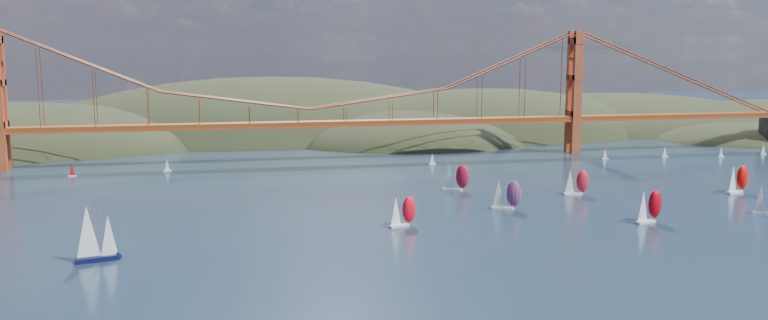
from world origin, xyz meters
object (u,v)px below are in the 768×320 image
Objects in this scene: racer_1 at (649,205)px; racer_3 at (576,182)px; racer_rwb at (506,194)px; racer_2 at (768,200)px; sloop_navy at (94,234)px; racer_4 at (737,178)px; racer_0 at (402,211)px; racer_5 at (455,177)px.

racer_1 is 1.09× the size of racer_3.
racer_1 is 40.14m from racer_rwb.
racer_rwb is (-70.88, 22.46, 0.29)m from racer_2.
sloop_navy is 1.43× the size of racer_rwb.
racer_rwb is at bearing -145.13° from racer_3.
racer_rwb reaches higher than racer_2.
racer_rwb is at bearing 168.47° from racer_4.
racer_2 is (180.86, 9.50, -1.86)m from sloop_navy.
racer_2 is 0.89× the size of racer_4.
racer_3 reaches higher than racer_0.
racer_3 is 0.90× the size of racer_4.
racer_4 reaches higher than racer_3.
racer_2 is at bearing -22.83° from racer_0.
sloop_navy is 142.25m from racer_1.
racer_0 is 37.95m from racer_rwb.
racer_2 is 55.78m from racer_3.
sloop_navy reaches higher than racer_0.
racer_2 is at bearing -10.97° from sloop_navy.
racer_3 is at bearing 4.84° from sloop_navy.
sloop_navy is 121.90m from racer_5.
racer_0 is 67.69m from racer_1.
racer_1 is 38.87m from racer_2.
racer_2 is 32.79m from racer_4.
sloop_navy reaches higher than racer_rwb.
racer_2 is (105.86, -7.76, 0.07)m from racer_0.
racer_5 reaches higher than racer_2.
racer_0 is at bearing 173.90° from racer_4.
racer_rwb is (109.98, 31.96, -1.58)m from sloop_navy.
racer_rwb is (-32.05, 24.16, -0.13)m from racer_1.
racer_rwb is at bearing -171.04° from racer_2.
racer_3 is at bearing 6.43° from racer_0.
racer_4 is 1.02× the size of racer_5.
racer_1 is at bearing -29.84° from racer_5.
sloop_navy is 197.76m from racer_4.
racer_1 reaches higher than racer_2.
racer_1 reaches higher than racer_0.
racer_3 is 0.94× the size of racer_rwb.
racer_4 is 92.52m from racer_5.
racer_4 is at bearing 14.48° from racer_1.
racer_2 is at bearing -129.90° from racer_4.
racer_0 is 0.88× the size of racer_4.
sloop_navy reaches higher than racer_3.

